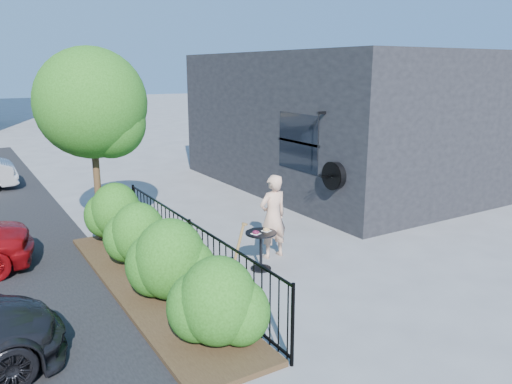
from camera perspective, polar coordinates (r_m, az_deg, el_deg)
ground at (r=9.50m, az=0.95°, el=-8.10°), size 120.00×120.00×0.00m
shop_building at (r=15.78m, az=9.20°, el=8.11°), size 6.22×9.00×4.00m
fence at (r=8.64m, az=-7.52°, el=-6.55°), size 0.05×6.05×1.10m
planting_bed at (r=8.60m, az=-11.74°, el=-10.57°), size 1.30×6.00×0.08m
shrubs at (r=8.47m, az=-11.55°, el=-6.13°), size 1.10×5.60×1.24m
patio_tree at (r=10.51m, az=-17.88°, el=8.92°), size 2.20×2.20×3.94m
cafe_table at (r=9.04m, az=0.57°, el=-5.94°), size 0.57×0.57×0.76m
woman at (r=9.55m, az=1.95°, el=-2.81°), size 0.61×0.41×1.63m
shovel at (r=7.84m, az=-2.61°, el=-8.58°), size 0.44×0.17×1.29m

